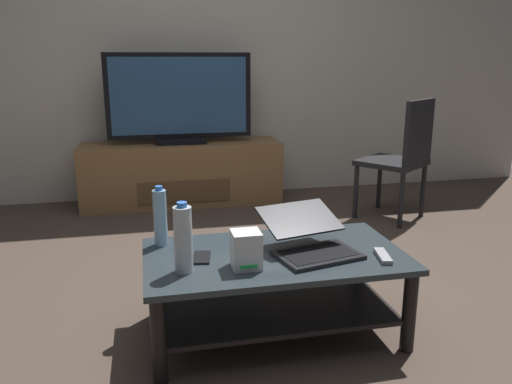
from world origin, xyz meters
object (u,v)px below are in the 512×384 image
tv_remote (383,256)px  coffee_table (274,278)px  router_box (246,250)px  television (179,100)px  media_cabinet (182,173)px  dining_chair (403,154)px  cell_phone (202,258)px  laptop (310,240)px  water_bottle_near (183,239)px  water_bottle_far (160,217)px

tv_remote → coffee_table: bearing=171.8°
router_box → television: bearing=92.0°
media_cabinet → dining_chair: bearing=-27.3°
coffee_table → television: television is taller
dining_chair → router_box: 2.19m
media_cabinet → cell_phone: media_cabinet is taller
router_box → cell_phone: router_box is taller
router_box → cell_phone: size_ratio=1.11×
cell_phone → dining_chair: bearing=50.2°
coffee_table → dining_chair: 2.00m
dining_chair → router_box: (-1.53, -1.56, -0.05)m
television → router_box: 2.41m
laptop → router_box: size_ratio=2.96×
coffee_table → dining_chair: dining_chair is taller
media_cabinet → cell_phone: (-0.09, -2.26, 0.13)m
dining_chair → tv_remote: 1.85m
television → cell_phone: television is taller
coffee_table → dining_chair: size_ratio=1.22×
television → dining_chair: bearing=-26.7°
laptop → router_box: (-0.31, -0.11, 0.02)m
coffee_table → dining_chair: bearing=46.3°
media_cabinet → television: bearing=-90.0°
dining_chair → tv_remote: (-0.93, -1.59, -0.12)m
cell_phone → tv_remote: (0.76, -0.16, 0.01)m
cell_phone → router_box: bearing=-28.4°
laptop → tv_remote: bearing=-26.1°
coffee_table → media_cabinet: (-0.24, 2.27, -0.01)m
coffee_table → laptop: 0.24m
water_bottle_near → tv_remote: bearing=-3.0°
router_box → cell_phone: bearing=141.6°
media_cabinet → dining_chair: (1.61, -0.83, 0.25)m
water_bottle_near → coffee_table: bearing=15.7°
coffee_table → water_bottle_far: bearing=156.1°
media_cabinet → tv_remote: size_ratio=10.52×
coffee_table → router_box: bearing=-140.5°
coffee_table → laptop: bearing=-6.8°
media_cabinet → laptop: size_ratio=3.65×
media_cabinet → tv_remote: (0.68, -2.42, 0.14)m
router_box → water_bottle_near: size_ratio=0.53×
television → coffee_table: bearing=-84.0°
tv_remote → media_cabinet: bearing=117.1°
water_bottle_far → tv_remote: size_ratio=1.75×
router_box → tv_remote: router_box is taller
laptop → cell_phone: (-0.48, 0.03, -0.05)m
television → router_box: bearing=-88.0°
water_bottle_far → tv_remote: water_bottle_far is taller
media_cabinet → coffee_table: bearing=-84.1°
cell_phone → tv_remote: bearing=-2.1°
media_cabinet → tv_remote: bearing=-74.4°
laptop → tv_remote: laptop is taller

